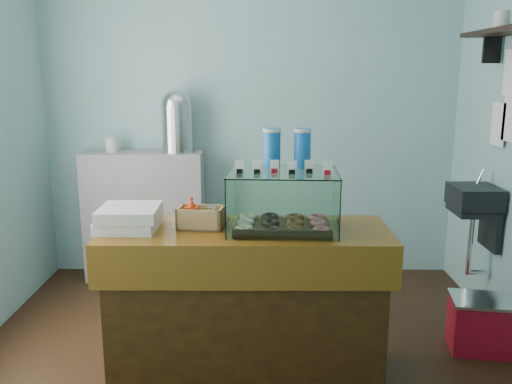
{
  "coord_description": "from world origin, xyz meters",
  "views": [
    {
      "loc": [
        0.07,
        -3.14,
        1.76
      ],
      "look_at": [
        0.06,
        -0.15,
        1.09
      ],
      "focal_mm": 38.0,
      "sensor_mm": 36.0,
      "label": 1
    }
  ],
  "objects_px": {
    "display_case": "(284,196)",
    "red_cooler": "(481,324)",
    "counter": "(246,303)",
    "coffee_urn": "(177,119)"
  },
  "relations": [
    {
      "from": "display_case",
      "to": "red_cooler",
      "type": "height_order",
      "value": "display_case"
    },
    {
      "from": "coffee_urn",
      "to": "red_cooler",
      "type": "bearing_deg",
      "value": -30.84
    },
    {
      "from": "display_case",
      "to": "counter",
      "type": "bearing_deg",
      "value": -168.37
    },
    {
      "from": "counter",
      "to": "coffee_urn",
      "type": "xyz_separation_m",
      "value": [
        -0.6,
        1.57,
        0.91
      ]
    },
    {
      "from": "red_cooler",
      "to": "coffee_urn",
      "type": "bearing_deg",
      "value": 158.02
    },
    {
      "from": "display_case",
      "to": "coffee_urn",
      "type": "distance_m",
      "value": 1.76
    },
    {
      "from": "red_cooler",
      "to": "display_case",
      "type": "bearing_deg",
      "value": -158.66
    },
    {
      "from": "counter",
      "to": "red_cooler",
      "type": "distance_m",
      "value": 1.56
    },
    {
      "from": "counter",
      "to": "coffee_urn",
      "type": "height_order",
      "value": "coffee_urn"
    },
    {
      "from": "counter",
      "to": "coffee_urn",
      "type": "distance_m",
      "value": 1.91
    }
  ]
}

